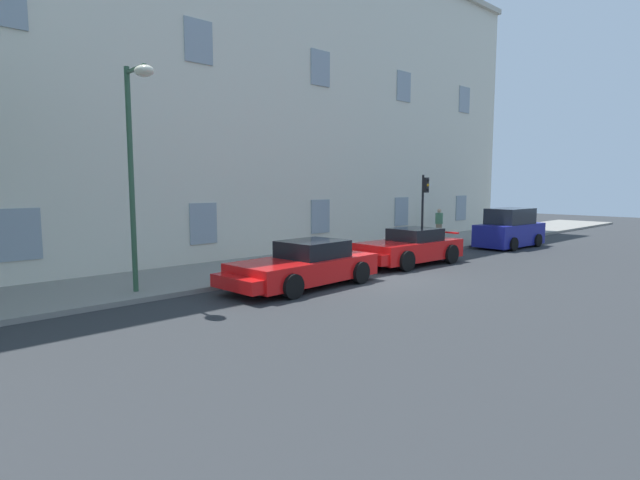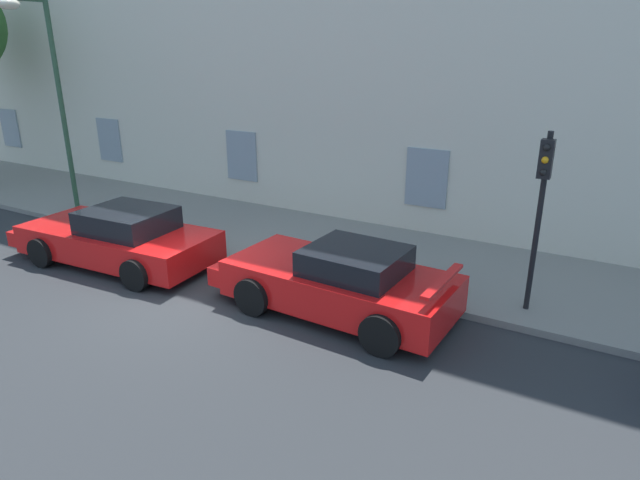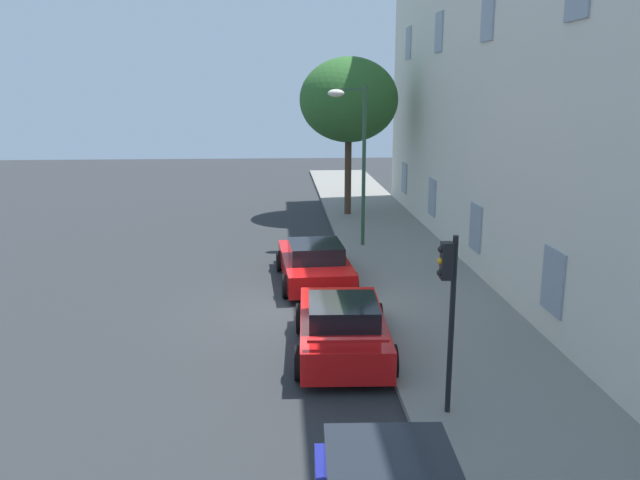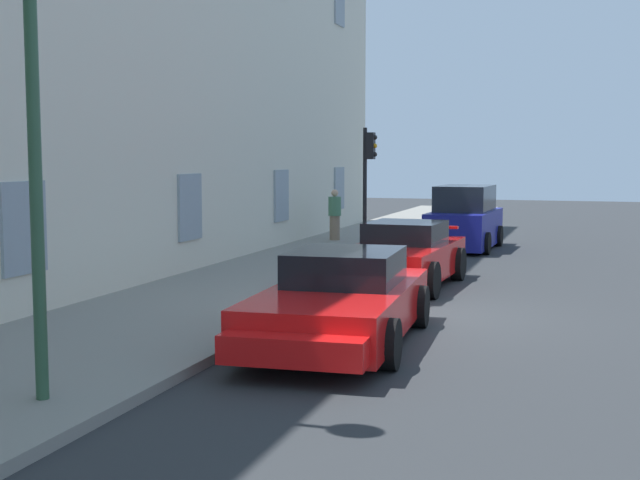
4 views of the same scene
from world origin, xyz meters
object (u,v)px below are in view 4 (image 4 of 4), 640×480
object	(u,v)px
sportscar_yellow_flank	(400,258)
sportscar_red_lead	(338,304)
street_lamp	(65,13)
traffic_light	(368,170)
hatchback_parked	(465,220)
pedestrian_admiring	(335,215)

from	to	relation	value
sportscar_yellow_flank	sportscar_red_lead	bearing A→B (deg)	-176.60
street_lamp	sportscar_yellow_flank	bearing A→B (deg)	-7.89
traffic_light	sportscar_yellow_flank	bearing A→B (deg)	-154.54
sportscar_yellow_flank	street_lamp	distance (m)	10.45
sportscar_red_lead	hatchback_parked	distance (m)	13.47
traffic_light	sportscar_red_lead	bearing A→B (deg)	-168.00
sportscar_red_lead	pedestrian_admiring	world-z (taller)	pedestrian_admiring
sportscar_yellow_flank	street_lamp	world-z (taller)	street_lamp
hatchback_parked	street_lamp	size ratio (longest dim) A/B	0.68
street_lamp	traffic_light	bearing A→B (deg)	0.89
sportscar_red_lead	traffic_light	distance (m)	9.24
sportscar_red_lead	street_lamp	size ratio (longest dim) A/B	0.87
sportscar_yellow_flank	pedestrian_admiring	size ratio (longest dim) A/B	3.02
hatchback_parked	sportscar_red_lead	bearing A→B (deg)	-179.45
traffic_light	hatchback_parked	bearing A→B (deg)	-20.82
sportscar_yellow_flank	traffic_light	world-z (taller)	traffic_light
traffic_light	street_lamp	world-z (taller)	street_lamp
sportscar_red_lead	pedestrian_admiring	bearing A→B (deg)	17.13
hatchback_parked	traffic_light	size ratio (longest dim) A/B	1.21
sportscar_red_lead	street_lamp	bearing A→B (deg)	157.81
pedestrian_admiring	sportscar_yellow_flank	bearing A→B (deg)	-154.21
sportscar_red_lead	traffic_light	xyz separation A→B (m)	(8.86, 1.88, 1.81)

